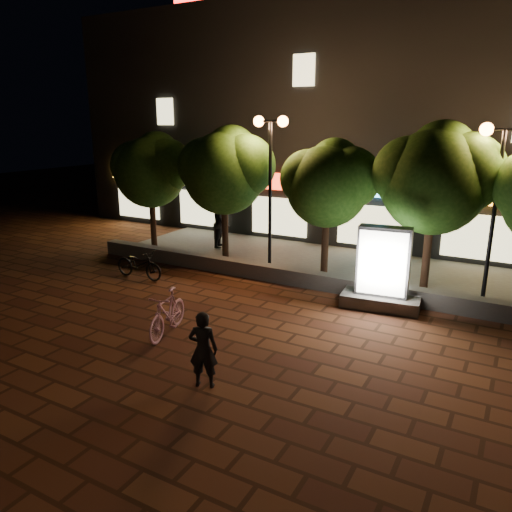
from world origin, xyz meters
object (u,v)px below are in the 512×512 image
Objects in this scene: tree_far_left at (152,168)px; street_lamp_right at (500,167)px; rider at (203,349)px; ad_kiosk at (382,275)px; tree_right at (437,175)px; scooter_pink at (167,313)px; scooter_parked at (139,264)px; street_lamp_left at (270,154)px; tree_left at (226,168)px; pedestrian at (222,224)px; tree_mid at (330,181)px.

tree_far_left is 12.47m from street_lamp_right.
tree_far_left is at bearing -65.74° from rider.
street_lamp_right is at bearing 35.59° from ad_kiosk.
tree_right is 8.67m from scooter_pink.
street_lamp_right reaches higher than tree_far_left.
scooter_pink is 4.75m from scooter_parked.
tree_far_left reaches higher than scooter_parked.
ad_kiosk is at bearing -128.59° from rider.
street_lamp_left is 5.76m from scooter_parked.
street_lamp_left is 2.23× the size of ad_kiosk.
street_lamp_right is 2.67× the size of scooter_pink.
pedestrian is at bearing 130.12° from tree_left.
tree_left is at bearing 178.32° from street_lamp_right.
street_lamp_left reaches higher than rider.
street_lamp_left is 7.00m from street_lamp_right.
street_lamp_right reaches higher than rider.
ad_kiosk is 8.14m from pedestrian.
tree_left is 0.94× the size of street_lamp_left.
scooter_parked is (-5.31, -3.43, -2.72)m from tree_mid.
tree_far_left is at bearing 32.51° from scooter_parked.
tree_mid is at bearing 7.31° from street_lamp_left.
tree_far_left is at bearing 178.79° from street_lamp_right.
street_lamp_left reaches higher than ad_kiosk.
tree_right is at bearing -68.26° from scooter_parked.
tree_left is 9.58m from rider.
street_lamp_left is at bearing -172.69° from tree_mid.
tree_mid reaches higher than scooter_parked.
tree_right is at bearing 0.00° from tree_mid.
ad_kiosk reaches higher than scooter_parked.
tree_far_left is 0.89× the size of street_lamp_left.
tree_right is 1.02× the size of street_lamp_right.
tree_mid is at bearing -57.12° from scooter_parked.
scooter_pink is at bearing -70.00° from tree_left.
tree_right is at bearing 67.24° from ad_kiosk.
ad_kiosk is at bearing -11.69° from tree_far_left.
ad_kiosk is at bearing -17.72° from tree_left.
scooter_parked is at bearing -135.83° from street_lamp_left.
scooter_parked is (-7.76, -1.38, -0.44)m from ad_kiosk.
street_lamp_left is 5.74m from ad_kiosk.
pedestrian is at bearing -3.65° from scooter_parked.
tree_right is at bearing 170.90° from street_lamp_right.
tree_left is 7.21m from ad_kiosk.
street_lamp_right is at bearing -9.10° from tree_right.
street_lamp_left is 8.79m from rider.
street_lamp_right is at bearing 30.77° from scooter_pink.
street_lamp_left is 7.11m from scooter_pink.
scooter_parked is (-1.32, -3.43, -2.95)m from tree_left.
street_lamp_left is at bearing 180.00° from street_lamp_right.
tree_left is at bearing -180.00° from tree_right.
pedestrian is at bearing 153.58° from street_lamp_left.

